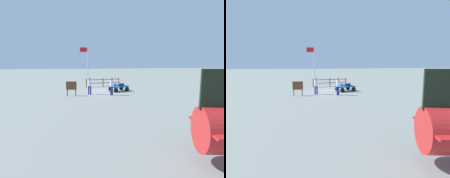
% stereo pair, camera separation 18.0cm
% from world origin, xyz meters
% --- Properties ---
extents(ground_plane, '(120.00, 120.00, 0.00)m').
position_xyz_m(ground_plane, '(0.00, 0.00, 0.00)').
color(ground_plane, gray).
extents(luggage_cart, '(2.33, 1.90, 0.60)m').
position_xyz_m(luggage_cart, '(-1.54, 0.17, 0.45)').
color(luggage_cart, '#0B52AF').
rests_on(luggage_cart, ground).
extents(suitcase_grey, '(0.54, 0.39, 0.28)m').
position_xyz_m(suitcase_grey, '(-1.84, 0.22, 0.74)').
color(suitcase_grey, navy).
rests_on(suitcase_grey, luggage_cart).
extents(suitcase_maroon, '(0.53, 0.42, 0.26)m').
position_xyz_m(suitcase_maroon, '(-1.35, 0.11, 0.73)').
color(suitcase_maroon, '#959099').
rests_on(suitcase_maroon, luggage_cart).
extents(suitcase_navy, '(0.54, 0.40, 0.26)m').
position_xyz_m(suitcase_navy, '(-1.27, 0.07, 0.73)').
color(suitcase_navy, navy).
rests_on(suitcase_navy, luggage_cart).
extents(worker_lead, '(0.42, 0.42, 1.70)m').
position_xyz_m(worker_lead, '(1.75, 1.75, 0.99)').
color(worker_lead, navy).
rests_on(worker_lead, ground).
extents(worker_trailing, '(0.46, 0.46, 1.73)m').
position_xyz_m(worker_trailing, '(-0.38, 2.52, 1.01)').
color(worker_trailing, navy).
rests_on(worker_trailing, ground).
extents(flagpole, '(0.84, 0.10, 4.87)m').
position_xyz_m(flagpole, '(1.91, 0.13, 2.81)').
color(flagpole, silver).
rests_on(flagpole, ground).
extents(signboard, '(1.00, 0.09, 1.40)m').
position_xyz_m(signboard, '(3.52, 2.27, 0.90)').
color(signboard, '#4C3319').
rests_on(signboard, ground).
extents(wooden_fence, '(4.47, 0.84, 1.11)m').
position_xyz_m(wooden_fence, '(-0.26, -3.97, 0.64)').
color(wooden_fence, brown).
rests_on(wooden_fence, ground).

